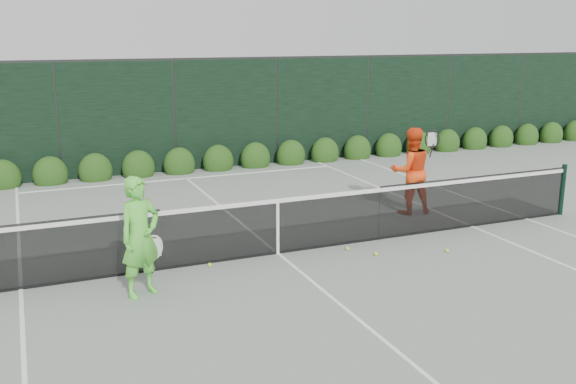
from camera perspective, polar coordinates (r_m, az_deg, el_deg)
name	(u,v)px	position (r m, az deg, el deg)	size (l,w,h in m)	color
ground	(278,254)	(11.11, -0.92, -5.51)	(80.00, 80.00, 0.00)	gray
tennis_net	(276,224)	(10.94, -1.05, -2.90)	(12.90, 0.10, 1.07)	black
player_woman	(140,237)	(9.39, -13.00, -3.91)	(0.76, 0.65, 1.76)	#5BD93F
player_man	(411,171)	(13.63, 10.87, 1.87)	(0.99, 0.84, 1.82)	#FF4815
court_lines	(278,253)	(11.11, -0.92, -5.48)	(11.03, 23.83, 0.01)	white
windscreen_fence	(356,207)	(8.32, 6.05, -1.36)	(32.00, 21.07, 3.06)	black
hedge_row	(179,165)	(17.66, -9.64, 2.42)	(31.66, 0.65, 0.94)	#18390F
tennis_balls	(303,253)	(11.05, 1.34, -5.45)	(5.11, 2.31, 0.07)	#D4E432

